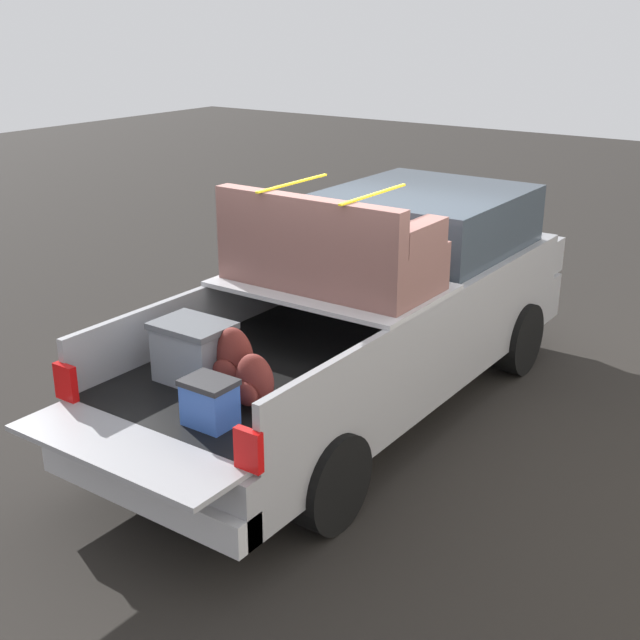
# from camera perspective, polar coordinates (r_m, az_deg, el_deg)

# --- Properties ---
(ground_plane) EXTENTS (40.00, 40.00, 0.00)m
(ground_plane) POSITION_cam_1_polar(r_m,az_deg,el_deg) (8.10, 2.47, -6.11)
(ground_plane) COLOR black
(pickup_truck) EXTENTS (6.05, 2.06, 2.23)m
(pickup_truck) POSITION_cam_1_polar(r_m,az_deg,el_deg) (8.01, 4.01, 1.08)
(pickup_truck) COLOR gray
(pickup_truck) RESTS_ON ground_plane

